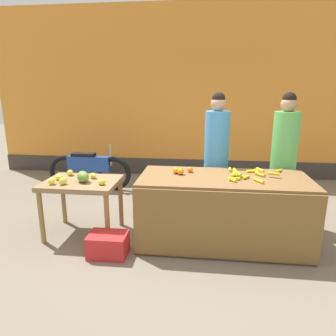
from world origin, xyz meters
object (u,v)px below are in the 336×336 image
(parked_motorcycle, at_px, (89,169))
(produce_sack, at_px, (149,198))
(vendor_woman_blue_shirt, at_px, (216,158))
(vendor_woman_green_shirt, at_px, (283,160))
(produce_crate, at_px, (108,245))

(parked_motorcycle, relative_size, produce_sack, 3.23)
(produce_sack, bearing_deg, vendor_woman_blue_shirt, -5.45)
(vendor_woman_blue_shirt, relative_size, vendor_woman_green_shirt, 1.00)
(vendor_woman_blue_shirt, distance_m, parked_motorcycle, 2.62)
(vendor_woman_blue_shirt, relative_size, produce_crate, 4.15)
(vendor_woman_green_shirt, xyz_separation_m, produce_sack, (-1.91, 0.11, -0.67))
(vendor_woman_blue_shirt, xyz_separation_m, parked_motorcycle, (-2.32, 1.10, -0.52))
(produce_crate, relative_size, produce_sack, 0.89)
(vendor_woman_blue_shirt, xyz_separation_m, produce_crate, (-1.24, -1.18, -0.79))
(produce_crate, bearing_deg, parked_motorcycle, 115.39)
(parked_motorcycle, bearing_deg, vendor_woman_green_shirt, -19.02)
(parked_motorcycle, distance_m, produce_crate, 2.54)
(vendor_woman_blue_shirt, distance_m, vendor_woman_green_shirt, 0.91)
(parked_motorcycle, relative_size, produce_crate, 3.64)
(produce_crate, bearing_deg, produce_sack, 79.41)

